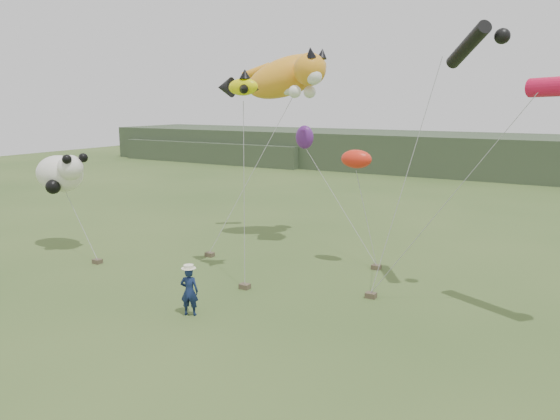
% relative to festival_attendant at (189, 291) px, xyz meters
% --- Properties ---
extents(ground, '(120.00, 120.00, 0.00)m').
position_rel_festival_attendant_xyz_m(ground, '(0.74, 0.18, -0.87)').
color(ground, '#385123').
rests_on(ground, ground).
extents(headland, '(90.00, 13.00, 4.00)m').
position_rel_festival_attendant_xyz_m(headland, '(-2.38, 44.87, 1.05)').
color(headland, '#2D3D28').
rests_on(headland, ground).
extents(festival_attendant, '(0.75, 0.63, 1.74)m').
position_rel_festival_attendant_xyz_m(festival_attendant, '(0.00, 0.00, 0.00)').
color(festival_attendant, '#131F47').
rests_on(festival_attendant, ground).
extents(sandbag_anchors, '(13.02, 5.98, 0.20)m').
position_rel_festival_attendant_xyz_m(sandbag_anchors, '(-0.57, 5.09, -0.77)').
color(sandbag_anchors, brown).
rests_on(sandbag_anchors, ground).
extents(cat_kite, '(5.67, 4.06, 3.18)m').
position_rel_festival_attendant_xyz_m(cat_kite, '(-1.92, 10.80, 7.80)').
color(cat_kite, orange).
rests_on(cat_kite, ground).
extents(fish_kite, '(2.17, 1.45, 1.11)m').
position_rel_festival_attendant_xyz_m(fish_kite, '(-1.16, 4.77, 7.12)').
color(fish_kite, '#ECE807').
rests_on(fish_kite, ground).
extents(tube_kites, '(6.62, 3.90, 2.58)m').
position_rel_festival_attendant_xyz_m(tube_kites, '(10.21, 5.75, 7.55)').
color(tube_kites, black).
rests_on(tube_kites, ground).
extents(panda_kite, '(3.25, 2.10, 2.02)m').
position_rel_festival_attendant_xyz_m(panda_kite, '(-11.15, 3.77, 3.01)').
color(panda_kite, white).
rests_on(panda_kite, ground).
extents(misc_kites, '(6.23, 5.37, 1.61)m').
position_rel_festival_attendant_xyz_m(misc_kites, '(0.16, 10.73, 4.30)').
color(misc_kites, red).
rests_on(misc_kites, ground).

